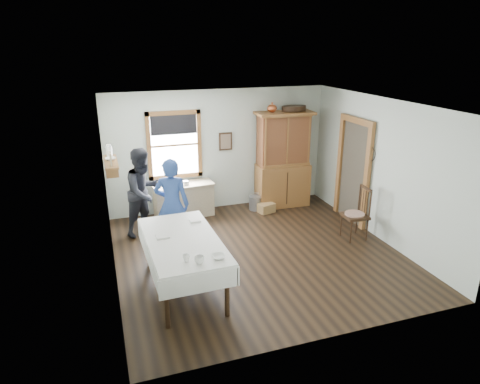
# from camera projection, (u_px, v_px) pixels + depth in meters

# --- Properties ---
(room) EXTENTS (5.01, 5.01, 2.70)m
(room) POSITION_uv_depth(u_px,v_px,m) (259.00, 183.00, 7.37)
(room) COLOR black
(room) RESTS_ON ground
(window) EXTENTS (1.18, 0.07, 1.48)m
(window) POSITION_uv_depth(u_px,v_px,m) (174.00, 142.00, 9.18)
(window) COLOR white
(window) RESTS_ON room
(doorway) EXTENTS (0.09, 1.14, 2.22)m
(doorway) POSITION_uv_depth(u_px,v_px,m) (354.00, 168.00, 8.93)
(doorway) COLOR #413A2E
(doorway) RESTS_ON room
(wall_shelf) EXTENTS (0.24, 1.00, 0.44)m
(wall_shelf) POSITION_uv_depth(u_px,v_px,m) (111.00, 160.00, 7.96)
(wall_shelf) COLOR brown
(wall_shelf) RESTS_ON room
(framed_picture) EXTENTS (0.30, 0.04, 0.40)m
(framed_picture) POSITION_uv_depth(u_px,v_px,m) (226.00, 141.00, 9.55)
(framed_picture) COLOR #352112
(framed_picture) RESTS_ON room
(rug_beater) EXTENTS (0.01, 0.27, 0.27)m
(rug_beater) POSITION_uv_depth(u_px,v_px,m) (372.00, 148.00, 8.25)
(rug_beater) COLOR black
(rug_beater) RESTS_ON room
(work_counter) EXTENTS (1.34, 0.60, 0.75)m
(work_counter) POSITION_uv_depth(u_px,v_px,m) (184.00, 200.00, 9.36)
(work_counter) COLOR tan
(work_counter) RESTS_ON room
(china_hutch) EXTENTS (1.31, 0.66, 2.20)m
(china_hutch) POSITION_uv_depth(u_px,v_px,m) (283.00, 160.00, 9.80)
(china_hutch) COLOR brown
(china_hutch) RESTS_ON room
(dining_table) EXTENTS (1.16, 2.13, 0.84)m
(dining_table) POSITION_uv_depth(u_px,v_px,m) (184.00, 264.00, 6.61)
(dining_table) COLOR silver
(dining_table) RESTS_ON room
(spindle_chair) EXTENTS (0.51, 0.51, 1.05)m
(spindle_chair) POSITION_uv_depth(u_px,v_px,m) (355.00, 213.00, 8.26)
(spindle_chair) COLOR #352112
(spindle_chair) RESTS_ON room
(pail) EXTENTS (0.38, 0.38, 0.32)m
(pail) POSITION_uv_depth(u_px,v_px,m) (255.00, 203.00, 9.82)
(pail) COLOR #9B9DA3
(pail) RESTS_ON room
(wicker_basket) EXTENTS (0.41, 0.33, 0.21)m
(wicker_basket) POSITION_uv_depth(u_px,v_px,m) (266.00, 208.00, 9.67)
(wicker_basket) COLOR #9C7E47
(wicker_basket) RESTS_ON room
(woman_blue) EXTENTS (0.68, 0.56, 1.61)m
(woman_blue) POSITION_uv_depth(u_px,v_px,m) (172.00, 208.00, 7.76)
(woman_blue) COLOR navy
(woman_blue) RESTS_ON room
(figure_dark) EXTENTS (1.00, 0.96, 1.62)m
(figure_dark) POSITION_uv_depth(u_px,v_px,m) (144.00, 195.00, 8.40)
(figure_dark) COLOR black
(figure_dark) RESTS_ON room
(table_cup_a) EXTENTS (0.14, 0.14, 0.11)m
(table_cup_a) POSITION_uv_depth(u_px,v_px,m) (199.00, 260.00, 5.75)
(table_cup_a) COLOR white
(table_cup_a) RESTS_ON dining_table
(table_cup_b) EXTENTS (0.12, 0.12, 0.10)m
(table_cup_b) POSITION_uv_depth(u_px,v_px,m) (186.00, 258.00, 5.80)
(table_cup_b) COLOR white
(table_cup_b) RESTS_ON dining_table
(table_bowl) EXTENTS (0.22, 0.22, 0.05)m
(table_bowl) POSITION_uv_depth(u_px,v_px,m) (218.00, 256.00, 5.89)
(table_bowl) COLOR white
(table_bowl) RESTS_ON dining_table
(counter_book) EXTENTS (0.21, 0.25, 0.02)m
(counter_book) POSITION_uv_depth(u_px,v_px,m) (161.00, 186.00, 9.12)
(counter_book) COLOR #77624F
(counter_book) RESTS_ON work_counter
(counter_bowl) EXTENTS (0.25, 0.25, 0.07)m
(counter_bowl) POSITION_uv_depth(u_px,v_px,m) (170.00, 184.00, 9.11)
(counter_bowl) COLOR white
(counter_bowl) RESTS_ON work_counter
(shelf_bowl) EXTENTS (0.22, 0.22, 0.05)m
(shelf_bowl) POSITION_uv_depth(u_px,v_px,m) (110.00, 159.00, 7.96)
(shelf_bowl) COLOR white
(shelf_bowl) RESTS_ON wall_shelf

